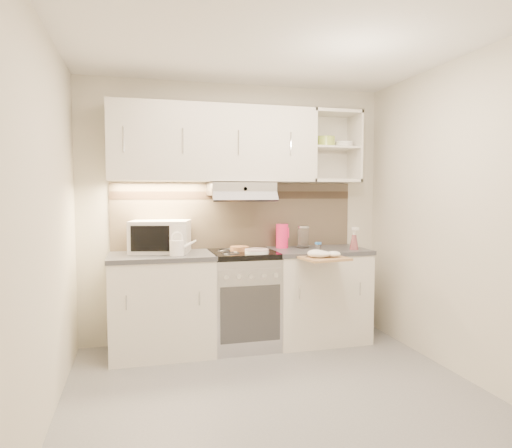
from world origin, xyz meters
The scene contains 17 objects.
ground centered at (0.00, 0.00, 0.00)m, with size 3.00×3.00×0.00m, color gray.
room_shell centered at (0.00, 0.37, 1.63)m, with size 3.04×2.84×2.52m.
base_cabinet_left centered at (-0.75, 1.10, 0.43)m, with size 0.90×0.60×0.86m, color silver.
worktop_left centered at (-0.75, 1.10, 0.88)m, with size 0.92×0.62×0.04m, color #47474C.
base_cabinet_right centered at (0.75, 1.10, 0.43)m, with size 0.90×0.60×0.86m, color silver.
worktop_right centered at (0.75, 1.10, 0.88)m, with size 0.92×0.62×0.04m, color #47474C.
electric_range centered at (0.00, 1.10, 0.45)m, with size 0.60×0.60×0.90m.
microwave centered at (-0.75, 1.22, 1.05)m, with size 0.59×0.49×0.29m.
watering_can centered at (-0.61, 0.95, 0.97)m, with size 0.24×0.13×0.21m.
plate_stack centered at (0.09, 0.92, 0.92)m, with size 0.21×0.21×0.05m.
bread_loaf centered at (-0.03, 1.12, 0.92)m, with size 0.17×0.17×0.04m, color tan.
pink_pitcher centered at (0.43, 1.25, 1.02)m, with size 0.13×0.12×0.24m.
glass_jar centered at (0.64, 1.20, 1.01)m, with size 0.11×0.11×0.22m.
spice_jar centered at (0.66, 0.88, 0.95)m, with size 0.06×0.06×0.09m.
spray_bottle centered at (1.06, 0.95, 0.99)m, with size 0.09×0.09×0.23m.
cutting_board centered at (0.63, 0.67, 0.87)m, with size 0.38×0.34×0.02m, color #B3775D.
dish_towel centered at (0.64, 0.69, 0.92)m, with size 0.28×0.24×0.08m, color silver, non-canonical shape.
Camera 1 is at (-0.95, -3.02, 1.45)m, focal length 32.00 mm.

